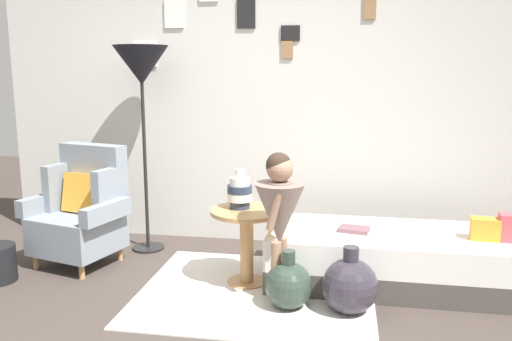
{
  "coord_description": "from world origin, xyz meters",
  "views": [
    {
      "loc": [
        0.79,
        -2.79,
        1.57
      ],
      "look_at": [
        0.15,
        0.95,
        0.85
      ],
      "focal_mm": 37.01,
      "sensor_mm": 36.0,
      "label": 1
    }
  ],
  "objects_px": {
    "daybed": "(398,259)",
    "demijohn_far": "(350,285)",
    "vase_striped": "(240,192)",
    "book_on_daybed": "(354,229)",
    "armchair": "(82,211)",
    "person_child": "(280,209)",
    "floor_lamp": "(141,71)",
    "demijohn_near": "(288,285)",
    "side_table": "(247,232)"
  },
  "relations": [
    {
      "from": "floor_lamp",
      "to": "demijohn_near",
      "type": "height_order",
      "value": "floor_lamp"
    },
    {
      "from": "armchair",
      "to": "demijohn_near",
      "type": "bearing_deg",
      "value": -18.27
    },
    {
      "from": "book_on_daybed",
      "to": "daybed",
      "type": "bearing_deg",
      "value": 3.89
    },
    {
      "from": "daybed",
      "to": "demijohn_far",
      "type": "height_order",
      "value": "demijohn_far"
    },
    {
      "from": "armchair",
      "to": "side_table",
      "type": "bearing_deg",
      "value": -8.76
    },
    {
      "from": "side_table",
      "to": "book_on_daybed",
      "type": "xyz_separation_m",
      "value": [
        0.78,
        0.15,
        0.01
      ]
    },
    {
      "from": "daybed",
      "to": "floor_lamp",
      "type": "bearing_deg",
      "value": 168.21
    },
    {
      "from": "armchair",
      "to": "person_child",
      "type": "distance_m",
      "value": 1.78
    },
    {
      "from": "side_table",
      "to": "person_child",
      "type": "xyz_separation_m",
      "value": [
        0.28,
        -0.28,
        0.26
      ]
    },
    {
      "from": "vase_striped",
      "to": "demijohn_near",
      "type": "distance_m",
      "value": 0.78
    },
    {
      "from": "armchair",
      "to": "demijohn_near",
      "type": "distance_m",
      "value": 1.88
    },
    {
      "from": "armchair",
      "to": "daybed",
      "type": "bearing_deg",
      "value": -1.0
    },
    {
      "from": "daybed",
      "to": "demijohn_near",
      "type": "relative_size",
      "value": 4.74
    },
    {
      "from": "side_table",
      "to": "floor_lamp",
      "type": "bearing_deg",
      "value": 148.69
    },
    {
      "from": "side_table",
      "to": "demijohn_near",
      "type": "bearing_deg",
      "value": -46.04
    },
    {
      "from": "book_on_daybed",
      "to": "demijohn_near",
      "type": "xyz_separation_m",
      "value": [
        -0.43,
        -0.52,
        -0.25
      ]
    },
    {
      "from": "demijohn_far",
      "to": "demijohn_near",
      "type": "bearing_deg",
      "value": -179.78
    },
    {
      "from": "floor_lamp",
      "to": "armchair",
      "type": "bearing_deg",
      "value": -134.97
    },
    {
      "from": "daybed",
      "to": "demijohn_far",
      "type": "distance_m",
      "value": 0.64
    },
    {
      "from": "vase_striped",
      "to": "floor_lamp",
      "type": "bearing_deg",
      "value": 148.56
    },
    {
      "from": "vase_striped",
      "to": "demijohn_far",
      "type": "bearing_deg",
      "value": -25.92
    },
    {
      "from": "floor_lamp",
      "to": "demijohn_near",
      "type": "distance_m",
      "value": 2.19
    },
    {
      "from": "armchair",
      "to": "person_child",
      "type": "bearing_deg",
      "value": -16.26
    },
    {
      "from": "daybed",
      "to": "demijohn_far",
      "type": "relative_size",
      "value": 4.22
    },
    {
      "from": "person_child",
      "to": "demijohn_near",
      "type": "xyz_separation_m",
      "value": [
        0.08,
        -0.09,
        -0.5
      ]
    },
    {
      "from": "armchair",
      "to": "side_table",
      "type": "height_order",
      "value": "armchair"
    },
    {
      "from": "side_table",
      "to": "vase_striped",
      "type": "distance_m",
      "value": 0.3
    },
    {
      "from": "floor_lamp",
      "to": "vase_striped",
      "type": "bearing_deg",
      "value": -31.44
    },
    {
      "from": "daybed",
      "to": "demijohn_near",
      "type": "distance_m",
      "value": 0.93
    },
    {
      "from": "side_table",
      "to": "floor_lamp",
      "type": "xyz_separation_m",
      "value": [
        -1.02,
        0.62,
        1.16
      ]
    },
    {
      "from": "person_child",
      "to": "demijohn_near",
      "type": "height_order",
      "value": "person_child"
    },
    {
      "from": "armchair",
      "to": "floor_lamp",
      "type": "bearing_deg",
      "value": 45.03
    },
    {
      "from": "daybed",
      "to": "floor_lamp",
      "type": "height_order",
      "value": "floor_lamp"
    },
    {
      "from": "floor_lamp",
      "to": "demijohn_near",
      "type": "relative_size",
      "value": 4.41
    },
    {
      "from": "side_table",
      "to": "demijohn_near",
      "type": "xyz_separation_m",
      "value": [
        0.35,
        -0.37,
        -0.24
      ]
    },
    {
      "from": "armchair",
      "to": "vase_striped",
      "type": "relative_size",
      "value": 3.32
    },
    {
      "from": "side_table",
      "to": "vase_striped",
      "type": "bearing_deg",
      "value": 151.06
    },
    {
      "from": "daybed",
      "to": "book_on_daybed",
      "type": "xyz_separation_m",
      "value": [
        -0.33,
        -0.02,
        0.22
      ]
    },
    {
      "from": "side_table",
      "to": "vase_striped",
      "type": "xyz_separation_m",
      "value": [
        -0.06,
        0.03,
        0.29
      ]
    },
    {
      "from": "person_child",
      "to": "book_on_daybed",
      "type": "xyz_separation_m",
      "value": [
        0.5,
        0.43,
        -0.24
      ]
    },
    {
      "from": "armchair",
      "to": "demijohn_far",
      "type": "xyz_separation_m",
      "value": [
        2.17,
        -0.58,
        -0.25
      ]
    },
    {
      "from": "side_table",
      "to": "vase_striped",
      "type": "height_order",
      "value": "vase_striped"
    },
    {
      "from": "vase_striped",
      "to": "demijohn_far",
      "type": "distance_m",
      "value": 1.04
    },
    {
      "from": "vase_striped",
      "to": "demijohn_far",
      "type": "xyz_separation_m",
      "value": [
        0.81,
        -0.39,
        -0.5
      ]
    },
    {
      "from": "armchair",
      "to": "book_on_daybed",
      "type": "height_order",
      "value": "armchair"
    },
    {
      "from": "floor_lamp",
      "to": "book_on_daybed",
      "type": "bearing_deg",
      "value": -14.54
    },
    {
      "from": "vase_striped",
      "to": "book_on_daybed",
      "type": "relative_size",
      "value": 1.33
    },
    {
      "from": "armchair",
      "to": "floor_lamp",
      "type": "height_order",
      "value": "floor_lamp"
    },
    {
      "from": "armchair",
      "to": "demijohn_near",
      "type": "relative_size",
      "value": 2.41
    },
    {
      "from": "vase_striped",
      "to": "floor_lamp",
      "type": "height_order",
      "value": "floor_lamp"
    }
  ]
}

